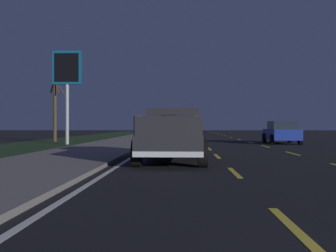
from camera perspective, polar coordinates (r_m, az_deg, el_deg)
name	(u,v)px	position (r m, az deg, el deg)	size (l,w,h in m)	color
ground	(229,143)	(28.96, 8.35, -2.38)	(144.00, 144.00, 0.00)	black
sidewalk_shoulder	(122,142)	(29.11, -6.40, -2.25)	(108.00, 4.00, 0.12)	slate
grass_verge	(51,143)	(30.27, -15.81, -2.27)	(108.00, 6.00, 0.01)	#1E3819
lane_markings	(185,141)	(32.76, 2.36, -2.08)	(109.17, 7.04, 0.01)	yellow
pickup_truck	(172,133)	(14.36, 0.61, -1.03)	(5.46, 2.35, 1.87)	#232328
sedan_white	(178,130)	(38.81, 1.40, -0.58)	(4.43, 2.07, 1.54)	silver
sedan_blue	(282,132)	(29.42, 15.32, -0.82)	(4.44, 2.08, 1.54)	navy
gas_price_sign	(67,75)	(28.22, -13.70, 6.84)	(0.27, 1.90, 6.14)	#99999E
bare_tree_far	(55,105)	(33.13, -15.26, 2.84)	(1.30, 1.21, 5.33)	#423323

